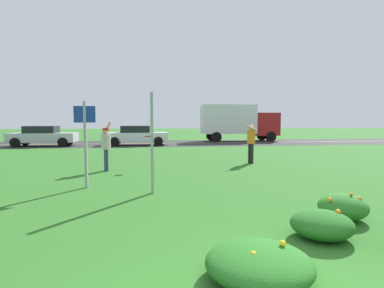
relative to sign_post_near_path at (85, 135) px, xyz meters
The scene contains 14 objects.
ground_plane 5.95m from the sign_post_near_path, 59.50° to the left, with size 120.00×120.00×0.00m, color #2D6B23.
highway_strip 16.70m from the sign_post_near_path, 79.85° to the left, with size 120.00×7.24×0.01m, color #2D2D30.
highway_center_stripe 16.70m from the sign_post_near_path, 79.85° to the left, with size 120.00×0.16×0.00m, color yellow.
daylily_clump_front_right 6.21m from the sign_post_near_path, 61.29° to the right, with size 1.23×1.22×0.44m.
daylily_clump_mid_left 6.19m from the sign_post_near_path, 44.45° to the right, with size 0.95×0.92×0.45m.
daylily_clump_front_left 6.37m from the sign_post_near_path, 33.57° to the right, with size 0.87×0.87×0.52m.
sign_post_near_path is the anchor object (origin of this frame).
sign_post_by_roadside 1.99m from the sign_post_near_path, 26.99° to the right, with size 0.07×0.10×2.52m.
person_thrower_red_cap_gray_shirt 2.85m from the sign_post_near_path, 86.88° to the left, with size 0.36×0.53×1.78m.
person_catcher_orange_shirt 7.21m from the sign_post_near_path, 33.80° to the left, with size 0.56×0.56×1.66m.
frisbee_red 3.47m from the sign_post_near_path, 61.51° to the left, with size 0.26×0.26×0.06m.
car_silver_center_left 15.88m from the sign_post_near_path, 111.64° to the left, with size 4.50×2.00×1.45m.
car_white_center_right 14.79m from the sign_post_near_path, 86.97° to the left, with size 4.50×2.00×1.45m.
box_truck_red 20.37m from the sign_post_near_path, 62.14° to the left, with size 6.70×2.46×3.20m.
Camera 1 is at (-1.23, -2.16, 1.81)m, focal length 28.85 mm.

